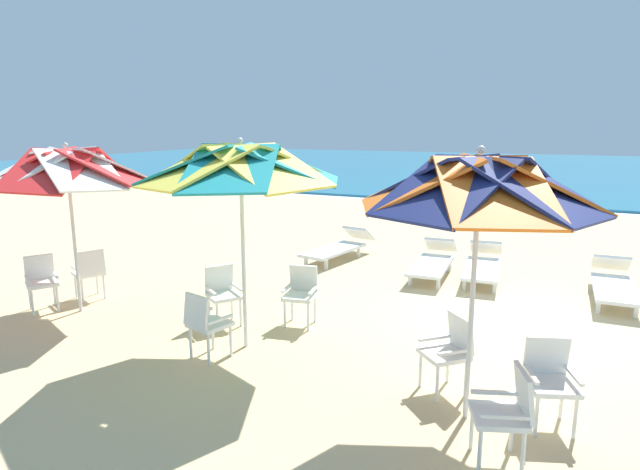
{
  "coord_description": "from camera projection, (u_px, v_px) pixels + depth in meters",
  "views": [
    {
      "loc": [
        0.59,
        -7.75,
        2.88
      ],
      "look_at": [
        -3.24,
        0.48,
        1.0
      ],
      "focal_mm": 29.91,
      "sensor_mm": 36.0,
      "label": 1
    }
  ],
  "objects": [
    {
      "name": "beach_umbrella_1",
      "position": [
        241.0,
        166.0,
        6.58
      ],
      "size": [
        2.6,
        2.6,
        2.73
      ],
      "color": "silver",
      "rests_on": "ground"
    },
    {
      "name": "sun_lounger_0",
      "position": [
        614.0,
        283.0,
        8.9
      ],
      "size": [
        0.66,
        2.15,
        0.62
      ],
      "color": "white",
      "rests_on": "ground"
    },
    {
      "name": "plastic_chair_2",
      "position": [
        449.0,
        348.0,
        5.79
      ],
      "size": [
        0.63,
        0.63,
        0.87
      ],
      "color": "white",
      "rests_on": "ground"
    },
    {
      "name": "surf_foam",
      "position": [
        546.0,
        210.0,
        18.39
      ],
      "size": [
        80.0,
        0.7,
        0.01
      ],
      "primitive_type": "cube",
      "color": "white",
      "rests_on": "ground"
    },
    {
      "name": "plastic_chair_5",
      "position": [
        205.0,
        321.0,
        6.58
      ],
      "size": [
        0.54,
        0.56,
        0.87
      ],
      "color": "white",
      "rests_on": "ground"
    },
    {
      "name": "sun_lounger_3",
      "position": [
        338.0,
        247.0,
        11.58
      ],
      "size": [
        1.0,
        2.22,
        0.62
      ],
      "color": "white",
      "rests_on": "ground"
    },
    {
      "name": "plastic_chair_4",
      "position": [
        222.0,
        291.0,
        7.79
      ],
      "size": [
        0.63,
        0.62,
        0.87
      ],
      "color": "white",
      "rests_on": "ground"
    },
    {
      "name": "plastic_chair_6",
      "position": [
        90.0,
        271.0,
        8.87
      ],
      "size": [
        0.6,
        0.58,
        0.87
      ],
      "color": "white",
      "rests_on": "ground"
    },
    {
      "name": "plastic_chair_3",
      "position": [
        301.0,
        291.0,
        7.78
      ],
      "size": [
        0.51,
        0.54,
        0.87
      ],
      "color": "white",
      "rests_on": "ground"
    },
    {
      "name": "plastic_chair_0",
      "position": [
        507.0,
        410.0,
        4.54
      ],
      "size": [
        0.59,
        0.56,
        0.87
      ],
      "color": "white",
      "rests_on": "ground"
    },
    {
      "name": "plastic_chair_7",
      "position": [
        41.0,
        279.0,
        8.39
      ],
      "size": [
        0.62,
        0.61,
        0.87
      ],
      "color": "white",
      "rests_on": "ground"
    },
    {
      "name": "beach_umbrella_2",
      "position": [
        67.0,
        169.0,
        7.95
      ],
      "size": [
        2.46,
        2.46,
        2.63
      ],
      "color": "silver",
      "rests_on": "ground"
    },
    {
      "name": "plastic_chair_1",
      "position": [
        549.0,
        377.0,
        5.14
      ],
      "size": [
        0.57,
        0.59,
        0.87
      ],
      "color": "white",
      "rests_on": "ground"
    },
    {
      "name": "sun_lounger_2",
      "position": [
        433.0,
        261.0,
        10.33
      ],
      "size": [
        0.73,
        2.17,
        0.62
      ],
      "color": "white",
      "rests_on": "ground"
    },
    {
      "name": "sea",
      "position": [
        559.0,
        169.0,
        34.63
      ],
      "size": [
        80.0,
        36.0,
        0.1
      ],
      "primitive_type": "cube",
      "color": "teal",
      "rests_on": "ground"
    },
    {
      "name": "ground_plane",
      "position": [
        509.0,
        328.0,
        7.7
      ],
      "size": [
        80.0,
        80.0,
        0.0
      ],
      "primitive_type": "plane",
      "color": "#D3B784"
    },
    {
      "name": "beach_umbrella_0",
      "position": [
        479.0,
        186.0,
        4.89
      ],
      "size": [
        2.29,
        2.29,
        2.7
      ],
      "color": "silver",
      "rests_on": "ground"
    },
    {
      "name": "sun_lounger_1",
      "position": [
        483.0,
        265.0,
        10.09
      ],
      "size": [
        0.8,
        2.19,
        0.62
      ],
      "color": "white",
      "rests_on": "ground"
    }
  ]
}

